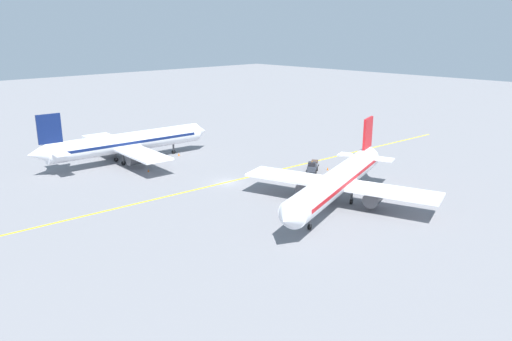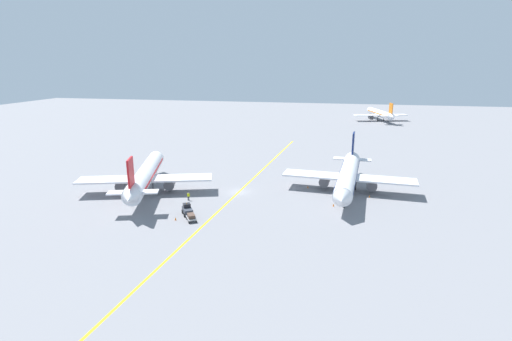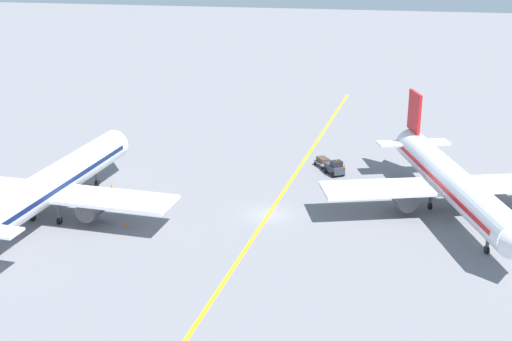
% 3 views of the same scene
% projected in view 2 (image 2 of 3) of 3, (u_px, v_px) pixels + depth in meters
% --- Properties ---
extents(ground_plane, '(400.00, 400.00, 0.00)m').
position_uv_depth(ground_plane, '(239.00, 192.00, 85.66)').
color(ground_plane, slate).
extents(apron_yellow_centreline, '(9.09, 119.71, 0.01)m').
position_uv_depth(apron_yellow_centreline, '(239.00, 192.00, 85.66)').
color(apron_yellow_centreline, yellow).
rests_on(apron_yellow_centreline, ground).
extents(airplane_at_gate, '(28.27, 34.75, 10.60)m').
position_uv_depth(airplane_at_gate, '(146.00, 175.00, 84.83)').
color(airplane_at_gate, white).
rests_on(airplane_at_gate, ground).
extents(airplane_adjacent_stand, '(28.32, 35.54, 10.60)m').
position_uv_depth(airplane_adjacent_stand, '(348.00, 175.00, 84.96)').
color(airplane_adjacent_stand, white).
rests_on(airplane_adjacent_stand, ground).
extents(airplane_distant_taxiing, '(25.51, 31.41, 9.54)m').
position_uv_depth(airplane_distant_taxiing, '(380.00, 114.00, 190.36)').
color(airplane_distant_taxiing, white).
rests_on(airplane_distant_taxiing, ground).
extents(baggage_tug_dark, '(2.90, 3.33, 2.11)m').
position_uv_depth(baggage_tug_dark, '(187.00, 210.00, 72.79)').
color(baggage_tug_dark, '#333842').
rests_on(baggage_tug_dark, ground).
extents(baggage_cart_trailing, '(2.58, 2.94, 1.24)m').
position_uv_depth(baggage_cart_trailing, '(191.00, 217.00, 69.85)').
color(baggage_cart_trailing, gray).
rests_on(baggage_cart_trailing, ground).
extents(ground_crew_worker, '(0.58, 0.26, 1.68)m').
position_uv_depth(ground_crew_worker, '(188.00, 196.00, 80.23)').
color(ground_crew_worker, '#23232D').
rests_on(ground_crew_worker, ground).
extents(traffic_cone_near_nose, '(0.32, 0.32, 0.55)m').
position_uv_depth(traffic_cone_near_nose, '(176.00, 219.00, 70.28)').
color(traffic_cone_near_nose, orange).
rests_on(traffic_cone_near_nose, ground).
extents(traffic_cone_mid_apron, '(0.32, 0.32, 0.55)m').
position_uv_depth(traffic_cone_mid_apron, '(369.00, 196.00, 82.12)').
color(traffic_cone_mid_apron, orange).
rests_on(traffic_cone_mid_apron, ground).
extents(traffic_cone_by_wingtip, '(0.32, 0.32, 0.55)m').
position_uv_depth(traffic_cone_by_wingtip, '(333.00, 205.00, 77.05)').
color(traffic_cone_by_wingtip, orange).
rests_on(traffic_cone_by_wingtip, ground).
extents(traffic_cone_far_edge, '(0.32, 0.32, 0.55)m').
position_uv_depth(traffic_cone_far_edge, '(308.00, 187.00, 88.33)').
color(traffic_cone_far_edge, orange).
rests_on(traffic_cone_far_edge, ground).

